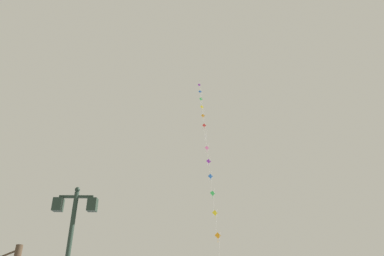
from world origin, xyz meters
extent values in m
sphere|color=#1E2D23|center=(-3.42, 8.96, 4.41)|extent=(0.16, 0.16, 0.16)
cube|color=#1E2D23|center=(-3.42, 8.96, 4.18)|extent=(1.06, 0.08, 0.08)
cube|color=#1E2D23|center=(-3.95, 8.96, 3.93)|extent=(0.28, 0.28, 0.40)
cube|color=beige|center=(-3.95, 8.96, 3.93)|extent=(0.19, 0.19, 0.30)
cube|color=#1E2D23|center=(-2.89, 8.96, 3.93)|extent=(0.28, 0.28, 0.40)
cube|color=beige|center=(-2.89, 8.96, 3.93)|extent=(0.19, 0.19, 0.30)
cylinder|color=silver|center=(2.21, 21.96, 4.27)|extent=(0.06, 1.23, 1.81)
cylinder|color=silver|center=(2.16, 23.17, 6.06)|extent=(0.06, 1.23, 1.81)
cylinder|color=silver|center=(2.12, 24.38, 7.85)|extent=(0.06, 1.23, 1.81)
cylinder|color=silver|center=(2.08, 25.60, 9.65)|extent=(0.06, 1.23, 1.81)
cylinder|color=silver|center=(2.03, 26.81, 11.44)|extent=(0.06, 1.23, 1.81)
cylinder|color=silver|center=(1.99, 28.02, 13.24)|extent=(0.06, 1.23, 1.81)
cylinder|color=silver|center=(1.95, 29.23, 15.03)|extent=(0.06, 1.23, 1.81)
cylinder|color=silver|center=(1.90, 30.44, 16.82)|extent=(0.06, 1.23, 1.81)
cylinder|color=silver|center=(1.86, 31.65, 18.62)|extent=(0.06, 1.23, 1.81)
cylinder|color=silver|center=(1.82, 32.87, 20.41)|extent=(0.06, 1.23, 1.81)
cylinder|color=silver|center=(1.77, 34.08, 22.21)|extent=(0.06, 1.23, 1.81)
cylinder|color=silver|center=(1.73, 35.29, 24.00)|extent=(0.06, 1.23, 1.81)
cylinder|color=silver|center=(1.69, 36.50, 25.79)|extent=(0.06, 1.23, 1.81)
cube|color=orange|center=(2.19, 22.57, 5.16)|extent=(0.41, 0.10, 0.42)
cylinder|color=orange|center=(2.19, 22.57, 4.86)|extent=(0.02, 0.02, 0.30)
cube|color=yellow|center=(2.14, 23.78, 6.96)|extent=(0.42, 0.04, 0.42)
cylinder|color=yellow|center=(2.14, 23.78, 6.66)|extent=(0.02, 0.04, 0.27)
cube|color=green|center=(2.10, 24.99, 8.75)|extent=(0.41, 0.10, 0.42)
cylinder|color=green|center=(2.10, 24.99, 8.44)|extent=(0.02, 0.04, 0.30)
cube|color=blue|center=(2.06, 26.20, 10.55)|extent=(0.42, 0.03, 0.42)
cylinder|color=blue|center=(2.06, 26.20, 10.29)|extent=(0.02, 0.02, 0.19)
cube|color=purple|center=(2.01, 27.41, 12.34)|extent=(0.42, 0.07, 0.42)
cylinder|color=purple|center=(2.01, 27.41, 12.07)|extent=(0.02, 0.02, 0.23)
cube|color=pink|center=(1.97, 28.63, 14.13)|extent=(0.41, 0.11, 0.42)
cylinder|color=pink|center=(1.97, 28.63, 13.83)|extent=(0.02, 0.04, 0.28)
cube|color=white|center=(1.93, 29.84, 15.93)|extent=(0.42, 0.08, 0.42)
cylinder|color=white|center=(1.93, 29.84, 15.62)|extent=(0.02, 0.05, 0.29)
cube|color=red|center=(1.88, 31.05, 17.72)|extent=(0.42, 0.03, 0.42)
cylinder|color=red|center=(1.88, 31.05, 17.45)|extent=(0.02, 0.03, 0.23)
cube|color=orange|center=(1.84, 32.26, 19.52)|extent=(0.42, 0.04, 0.42)
cylinder|color=orange|center=(1.84, 32.26, 19.21)|extent=(0.02, 0.03, 0.30)
cube|color=yellow|center=(1.79, 33.47, 21.31)|extent=(0.41, 0.11, 0.42)
cylinder|color=yellow|center=(1.79, 33.47, 21.00)|extent=(0.03, 0.04, 0.30)
cube|color=green|center=(1.75, 34.68, 23.10)|extent=(0.41, 0.11, 0.42)
cylinder|color=green|center=(1.75, 34.68, 22.82)|extent=(0.03, 0.04, 0.25)
cube|color=blue|center=(1.71, 35.89, 24.90)|extent=(0.42, 0.02, 0.42)
cylinder|color=blue|center=(1.71, 35.89, 24.61)|extent=(0.02, 0.05, 0.25)
cube|color=purple|center=(1.66, 37.11, 26.69)|extent=(0.42, 0.07, 0.42)
cylinder|color=purple|center=(1.66, 37.11, 26.43)|extent=(0.02, 0.03, 0.20)
cylinder|color=#423323|center=(-8.53, 15.61, 3.11)|extent=(1.41, 0.16, 0.64)
camera|label=1|loc=(0.00, -1.89, 1.31)|focal=32.81mm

